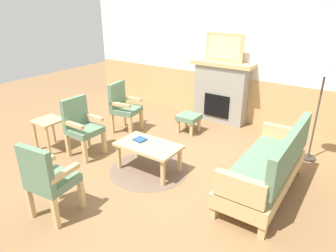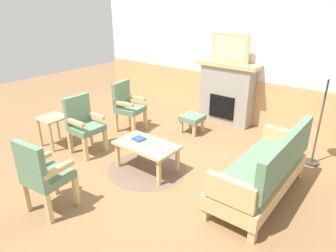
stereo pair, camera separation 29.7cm
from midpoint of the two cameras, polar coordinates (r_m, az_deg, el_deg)
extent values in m
plane|color=olive|center=(4.91, -0.80, -7.21)|extent=(14.00, 14.00, 0.00)
cube|color=white|center=(6.57, 13.87, 12.51)|extent=(7.20, 0.12, 2.70)
cube|color=tan|center=(6.71, 12.92, 5.09)|extent=(7.20, 0.02, 0.95)
cube|color=gray|center=(6.52, 12.31, 5.77)|extent=(1.10, 0.36, 1.20)
cube|color=black|center=(6.42, 11.38, 3.52)|extent=(0.56, 0.02, 0.48)
cube|color=tan|center=(6.37, 12.80, 11.28)|extent=(1.30, 0.44, 0.08)
cube|color=tan|center=(6.31, 13.06, 14.12)|extent=(0.80, 0.03, 0.56)
cube|color=beige|center=(6.30, 12.98, 14.11)|extent=(0.68, 0.01, 0.44)
cube|color=tan|center=(5.14, 18.64, -6.03)|extent=(0.08, 0.08, 0.16)
cube|color=tan|center=(3.82, 9.33, -16.01)|extent=(0.08, 0.08, 0.16)
cube|color=tan|center=(5.01, 25.07, -7.84)|extent=(0.08, 0.08, 0.16)
cube|color=tan|center=(3.65, 18.02, -19.14)|extent=(0.08, 0.08, 0.16)
cube|color=tan|center=(4.27, 18.69, -9.47)|extent=(0.70, 1.80, 0.20)
cube|color=#5B7F60|center=(4.19, 18.96, -7.62)|extent=(0.60, 1.70, 0.12)
cube|color=#5B7F60|center=(3.98, 23.55, -4.92)|extent=(0.10, 1.70, 0.50)
cube|color=tan|center=(4.88, 22.61, -2.28)|extent=(0.60, 0.10, 0.30)
cube|color=tan|center=(3.45, 14.16, -11.96)|extent=(0.60, 0.10, 0.30)
cube|color=tan|center=(4.79, -7.74, -5.50)|extent=(0.05, 0.05, 0.40)
cube|color=tan|center=(4.30, 0.26, -8.84)|extent=(0.05, 0.05, 0.40)
cube|color=tan|center=(5.07, -4.20, -3.67)|extent=(0.05, 0.05, 0.40)
cube|color=tan|center=(4.60, 3.64, -6.56)|extent=(0.05, 0.05, 0.40)
cube|color=tan|center=(4.57, -2.21, -3.63)|extent=(0.96, 0.56, 0.04)
cylinder|color=brown|center=(4.77, -2.13, -8.12)|extent=(1.22, 1.22, 0.01)
cube|color=navy|center=(4.69, -3.71, -2.44)|extent=(0.19, 0.18, 0.03)
cube|color=tan|center=(5.97, 3.98, -0.16)|extent=(0.05, 0.05, 0.26)
cube|color=tan|center=(5.82, 6.42, -0.88)|extent=(0.05, 0.05, 0.26)
cube|color=tan|center=(6.20, 5.55, 0.69)|extent=(0.05, 0.05, 0.26)
cube|color=tan|center=(6.06, 7.93, 0.03)|extent=(0.05, 0.05, 0.26)
cube|color=#5B7F60|center=(5.94, 6.04, 1.53)|extent=(0.40, 0.40, 0.10)
cube|color=tan|center=(6.14, -2.92, 1.27)|extent=(0.07, 0.07, 0.40)
cube|color=tan|center=(5.82, -5.09, -0.07)|extent=(0.07, 0.07, 0.40)
cube|color=tan|center=(6.36, -6.14, 1.94)|extent=(0.07, 0.07, 0.40)
cube|color=tan|center=(6.05, -8.40, 0.69)|extent=(0.07, 0.07, 0.40)
cube|color=#5B7F60|center=(6.00, -5.73, 3.19)|extent=(0.55, 0.55, 0.10)
cube|color=#5B7F60|center=(6.02, -7.42, 6.09)|extent=(0.15, 0.49, 0.48)
cube|color=tan|center=(6.11, -4.70, 5.27)|extent=(0.45, 0.14, 0.06)
cube|color=tan|center=(5.79, -6.94, 4.18)|extent=(0.45, 0.14, 0.06)
cube|color=tan|center=(5.30, -10.16, -2.76)|extent=(0.06, 0.06, 0.40)
cube|color=tan|center=(5.06, -13.70, -4.33)|extent=(0.06, 0.06, 0.40)
cube|color=tan|center=(5.59, -13.03, -1.57)|extent=(0.06, 0.06, 0.40)
cube|color=tan|center=(5.37, -16.49, -2.99)|extent=(0.06, 0.06, 0.40)
cube|color=#5B7F60|center=(5.23, -13.59, -0.41)|extent=(0.49, 0.49, 0.10)
cube|color=#5B7F60|center=(5.27, -15.24, 3.03)|extent=(0.09, 0.48, 0.48)
cube|color=tan|center=(5.28, -12.03, 1.97)|extent=(0.44, 0.07, 0.06)
cube|color=tan|center=(5.05, -15.58, 0.65)|extent=(0.44, 0.07, 0.06)
cube|color=tan|center=(4.34, -18.83, -9.85)|extent=(0.07, 0.07, 0.40)
cube|color=tan|center=(4.06, -14.92, -11.77)|extent=(0.07, 0.07, 0.40)
cube|color=tan|center=(4.15, -23.31, -12.27)|extent=(0.07, 0.07, 0.40)
cube|color=tan|center=(3.85, -19.52, -14.54)|extent=(0.07, 0.07, 0.40)
cube|color=#5B7F60|center=(3.96, -19.62, -9.07)|extent=(0.53, 0.53, 0.10)
cube|color=#5B7F60|center=(3.72, -22.56, -6.53)|extent=(0.49, 0.13, 0.48)
cube|color=tan|center=(4.03, -21.80, -6.07)|extent=(0.12, 0.44, 0.06)
cube|color=tan|center=(3.74, -17.95, -7.85)|extent=(0.12, 0.44, 0.06)
cube|color=tan|center=(5.95, -18.80, -0.10)|extent=(0.04, 0.04, 0.52)
cube|color=tan|center=(5.67, -16.75, -0.98)|extent=(0.04, 0.04, 0.52)
cube|color=tan|center=(5.78, -21.72, -1.20)|extent=(0.04, 0.04, 0.52)
cube|color=tan|center=(5.49, -19.76, -2.16)|extent=(0.04, 0.04, 0.52)
cube|color=tan|center=(5.62, -19.62, 1.47)|extent=(0.44, 0.44, 0.03)
cylinder|color=#332D28|center=(5.51, 26.86, -6.16)|extent=(0.24, 0.24, 0.03)
cylinder|color=#4C473D|center=(5.23, 28.24, 0.74)|extent=(0.03, 0.03, 1.40)
cone|color=silver|center=(5.02, 30.00, 9.49)|extent=(0.36, 0.36, 0.25)
camera|label=1|loc=(0.15, -88.27, 0.73)|focal=32.27mm
camera|label=2|loc=(0.15, 91.73, -0.73)|focal=32.27mm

